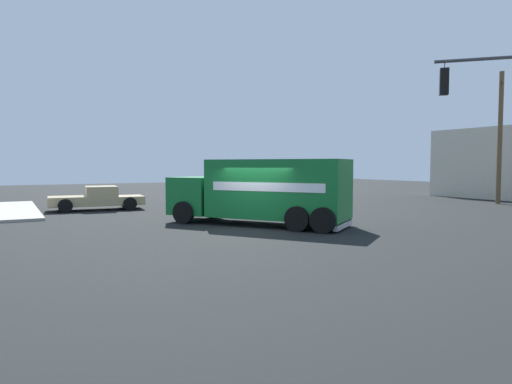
{
  "coord_description": "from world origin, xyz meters",
  "views": [
    {
      "loc": [
        15.81,
        -8.77,
        2.6
      ],
      "look_at": [
        -0.68,
        0.51,
        1.47
      ],
      "focal_mm": 31.47,
      "sensor_mm": 36.0,
      "label": 1
    }
  ],
  "objects_px": {
    "delivery_truck": "(263,191)",
    "utility_pole": "(500,136)",
    "sedan_navy": "(209,194)",
    "pickup_tan": "(98,197)"
  },
  "relations": [
    {
      "from": "delivery_truck",
      "to": "utility_pole",
      "type": "distance_m",
      "value": 19.5
    },
    {
      "from": "pickup_tan",
      "to": "utility_pole",
      "type": "bearing_deg",
      "value": 69.92
    },
    {
      "from": "pickup_tan",
      "to": "delivery_truck",
      "type": "bearing_deg",
      "value": 26.17
    },
    {
      "from": "pickup_tan",
      "to": "utility_pole",
      "type": "xyz_separation_m",
      "value": [
        8.88,
        24.28,
        3.82
      ]
    },
    {
      "from": "pickup_tan",
      "to": "sedan_navy",
      "type": "relative_size",
      "value": 1.2
    },
    {
      "from": "delivery_truck",
      "to": "utility_pole",
      "type": "height_order",
      "value": "utility_pole"
    },
    {
      "from": "sedan_navy",
      "to": "utility_pole",
      "type": "relative_size",
      "value": 0.5
    },
    {
      "from": "sedan_navy",
      "to": "utility_pole",
      "type": "bearing_deg",
      "value": 59.1
    },
    {
      "from": "delivery_truck",
      "to": "sedan_navy",
      "type": "bearing_deg",
      "value": 168.09
    },
    {
      "from": "sedan_navy",
      "to": "utility_pole",
      "type": "xyz_separation_m",
      "value": [
        10.05,
        16.78,
        3.92
      ]
    }
  ]
}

